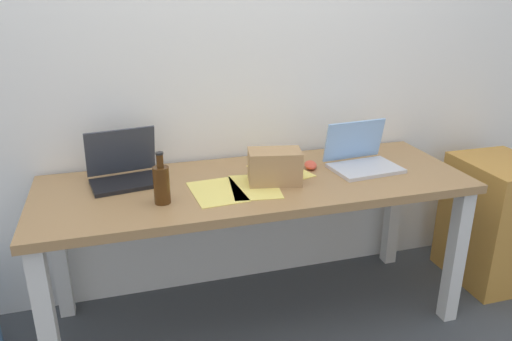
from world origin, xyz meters
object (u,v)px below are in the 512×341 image
Objects in this scene: laptop_left at (125,170)px; computer_mouse at (311,165)px; cardboard_box at (275,167)px; filing_cabinet at (494,221)px; desk at (256,199)px; laptop_right at (362,159)px; beer_bottle at (162,183)px.

laptop_left is 0.89m from computer_mouse.
laptop_left is 0.68m from cardboard_box.
cardboard_box reaches higher than filing_cabinet.
filing_cabinet is (1.39, -0.02, -0.30)m from desk.
laptop_left is 1.01× the size of laptop_right.
laptop_right is (0.55, 0.02, 0.14)m from desk.
desk is 8.39× the size of cardboard_box.
desk is 19.81× the size of computer_mouse.
desk is at bearing -14.90° from laptop_left.
laptop_left reaches higher than beer_bottle.
laptop_left is at bearing 162.94° from cardboard_box.
beer_bottle reaches higher than computer_mouse.
laptop_left is (-0.58, 0.15, 0.15)m from desk.
cardboard_box is (-0.23, -0.13, 0.06)m from computer_mouse.
desk is 1.42m from filing_cabinet.
computer_mouse is at bearing 166.00° from laptop_right.
beer_bottle is at bearing -170.98° from cardboard_box.
beer_bottle is 1.89m from filing_cabinet.
beer_bottle is at bearing -64.07° from laptop_left.
desk is at bearing -148.78° from computer_mouse.
laptop_left is at bearing -168.60° from computer_mouse.
laptop_right is 3.45× the size of computer_mouse.
filing_cabinet is at bearing -5.06° from laptop_left.
computer_mouse is 0.14× the size of filing_cabinet.
filing_cabinet is at bearing -0.84° from desk.
computer_mouse is (0.30, 0.08, 0.11)m from desk.
beer_bottle is (-0.99, -0.15, 0.04)m from laptop_right.
desk is at bearing 148.11° from cardboard_box.
beer_bottle is 0.52m from cardboard_box.
laptop_left is 1.57× the size of beer_bottle.
beer_bottle reaches higher than filing_cabinet.
cardboard_box is (0.07, -0.05, 0.17)m from desk.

